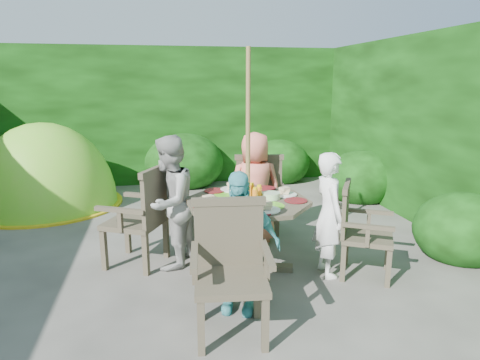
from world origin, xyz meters
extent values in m
plane|color=#45433E|center=(0.00, 0.00, 0.00)|extent=(60.00, 60.00, 0.00)
cube|color=black|center=(0.00, 4.00, 1.25)|extent=(9.00, 1.00, 2.50)
cylinder|color=#3A3326|center=(0.98, -0.46, 0.35)|extent=(0.12, 0.12, 0.70)
cube|color=#3A3326|center=(0.98, -0.46, 0.03)|extent=(0.91, 0.39, 0.06)
cube|color=#3A3326|center=(0.98, -0.46, 0.03)|extent=(0.39, 0.91, 0.06)
cylinder|color=#3A3326|center=(0.98, -0.46, 0.72)|extent=(1.61, 1.61, 0.04)
cylinder|color=#5CC221|center=(0.70, -0.56, 0.74)|extent=(0.29, 0.29, 0.00)
cylinder|color=#5CC221|center=(1.13, -0.70, 0.74)|extent=(0.29, 0.29, 0.00)
cylinder|color=#5CC221|center=(0.82, -0.21, 0.74)|extent=(0.29, 0.29, 0.00)
cylinder|color=#5CC221|center=(1.25, -0.35, 0.74)|extent=(0.29, 0.29, 0.00)
cylinder|color=#5CC221|center=(0.98, -0.46, 0.74)|extent=(0.29, 0.29, 0.00)
cylinder|color=white|center=(1.38, -0.37, 0.75)|extent=(0.26, 0.26, 0.01)
cylinder|color=white|center=(0.89, -0.05, 0.75)|extent=(0.26, 0.26, 0.01)
cylinder|color=white|center=(0.58, -0.54, 0.75)|extent=(0.26, 0.26, 0.01)
cylinder|color=white|center=(1.06, -0.86, 0.75)|extent=(0.26, 0.26, 0.01)
cylinder|color=#BC0C0F|center=(1.43, -0.60, 0.75)|extent=(0.23, 0.23, 0.01)
cylinder|color=#BC0C0F|center=(1.26, -0.07, 0.75)|extent=(0.23, 0.23, 0.01)
cylinder|color=#BC0C0F|center=(0.70, -0.07, 0.75)|extent=(0.23, 0.23, 0.01)
cylinder|color=#BC0C0F|center=(0.53, -0.60, 0.75)|extent=(0.23, 0.23, 0.01)
cylinder|color=#BC0C0F|center=(0.98, -0.93, 0.75)|extent=(0.23, 0.23, 0.01)
cylinder|color=#63B144|center=(1.21, -0.48, 0.78)|extent=(0.19, 0.19, 0.06)
cylinder|color=brown|center=(0.98, -0.46, 1.10)|extent=(0.06, 0.06, 2.20)
cube|color=#3A3326|center=(2.10, -0.82, 0.40)|extent=(0.64, 0.65, 0.05)
cube|color=#3A3326|center=(2.18, -1.10, 0.20)|extent=(0.06, 0.06, 0.39)
cube|color=#3A3326|center=(2.38, -0.74, 0.20)|extent=(0.06, 0.06, 0.39)
cube|color=#3A3326|center=(1.82, -0.90, 0.20)|extent=(0.06, 0.06, 0.39)
cube|color=#3A3326|center=(2.02, -0.54, 0.20)|extent=(0.06, 0.06, 0.39)
cube|color=#3A3326|center=(1.90, -0.71, 0.65)|extent=(0.27, 0.44, 0.47)
cube|color=#3A3326|center=(1.98, -1.03, 0.59)|extent=(0.43, 0.27, 0.04)
cube|color=#3A3326|center=(2.22, -0.61, 0.59)|extent=(0.43, 0.27, 0.04)
cube|color=#3A3326|center=(-0.14, -0.09, 0.46)|extent=(0.72, 0.73, 0.05)
cube|color=#3A3326|center=(-0.25, 0.22, 0.22)|extent=(0.07, 0.07, 0.45)
cube|color=#3A3326|center=(-0.46, -0.19, 0.22)|extent=(0.07, 0.07, 0.45)
cube|color=#3A3326|center=(0.17, 0.02, 0.22)|extent=(0.07, 0.07, 0.45)
cube|color=#3A3326|center=(-0.04, -0.40, 0.22)|extent=(0.07, 0.07, 0.45)
cube|color=#3A3326|center=(0.08, -0.20, 0.74)|extent=(0.29, 0.51, 0.53)
cube|color=#3A3326|center=(-0.02, 0.16, 0.67)|extent=(0.50, 0.29, 0.04)
cube|color=#3A3326|center=(-0.27, -0.34, 0.67)|extent=(0.50, 0.29, 0.04)
cube|color=#3A3326|center=(1.34, 0.67, 0.45)|extent=(0.62, 0.60, 0.05)
cube|color=#3A3326|center=(1.61, 0.86, 0.22)|extent=(0.06, 0.06, 0.44)
cube|color=#3A3326|center=(1.15, 0.93, 0.22)|extent=(0.06, 0.06, 0.44)
cube|color=#3A3326|center=(1.53, 0.40, 0.22)|extent=(0.06, 0.06, 0.44)
cube|color=#3A3326|center=(1.08, 0.48, 0.22)|extent=(0.06, 0.06, 0.44)
cube|color=#3A3326|center=(1.30, 0.42, 0.73)|extent=(0.54, 0.13, 0.52)
cube|color=#3A3326|center=(1.61, 0.62, 0.66)|extent=(0.13, 0.53, 0.04)
cube|color=#3A3326|center=(1.08, 0.71, 0.66)|extent=(0.13, 0.53, 0.04)
cube|color=#3A3326|center=(0.61, -1.58, 0.44)|extent=(0.59, 0.57, 0.05)
cube|color=#3A3326|center=(0.36, -1.78, 0.22)|extent=(0.06, 0.06, 0.43)
cube|color=#3A3326|center=(0.81, -1.83, 0.22)|extent=(0.06, 0.06, 0.43)
cube|color=#3A3326|center=(0.41, -1.33, 0.22)|extent=(0.06, 0.06, 0.43)
cube|color=#3A3326|center=(0.86, -1.38, 0.22)|extent=(0.06, 0.06, 0.43)
cube|color=#3A3326|center=(0.64, -1.33, 0.72)|extent=(0.54, 0.10, 0.51)
cube|color=#3A3326|center=(0.35, -1.55, 0.65)|extent=(0.11, 0.52, 0.04)
cube|color=#3A3326|center=(0.88, -1.61, 0.65)|extent=(0.11, 0.52, 0.04)
imported|color=white|center=(1.74, -0.70, 0.62)|extent=(0.30, 0.45, 1.23)
imported|color=#A1A09B|center=(0.22, -0.21, 0.68)|extent=(0.76, 0.83, 1.37)
imported|color=#EE7862|center=(1.23, 0.31, 0.66)|extent=(0.65, 0.42, 1.32)
imported|color=#51B7BE|center=(0.73, -1.22, 0.60)|extent=(0.76, 0.54, 1.20)
ellipsoid|color=#75DE2A|center=(-1.59, 2.40, 0.00)|extent=(2.60, 2.60, 2.58)
ellipsoid|color=black|center=(-1.79, 1.70, 0.00)|extent=(0.80, 0.56, 0.89)
cylinder|color=gold|center=(-1.59, 2.40, 0.02)|extent=(2.25, 2.25, 0.03)
camera|label=1|loc=(0.11, -4.45, 1.89)|focal=32.00mm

